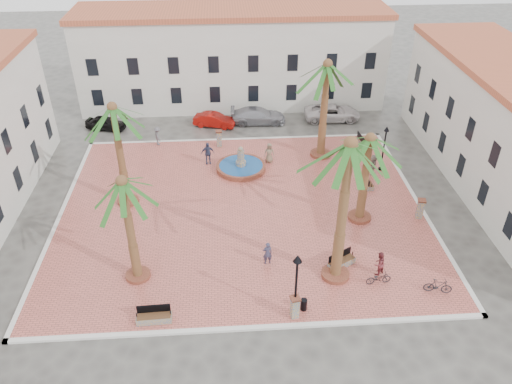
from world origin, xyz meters
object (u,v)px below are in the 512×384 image
(palm_e, at_px, (369,149))
(bollard_se, at_px, (295,307))
(pedestrian_fountain_b, at_px, (208,153))
(car_red, at_px, (214,120))
(palm_sw, at_px, (124,193))
(pedestrian_east, at_px, (373,164))
(litter_bin, at_px, (304,304))
(lamppost_e, at_px, (385,141))
(cyclist_b, at_px, (379,263))
(cyclist_a, at_px, (267,253))
(bicycle_a, at_px, (379,278))
(palm_s, at_px, (349,160))
(bench_ne, at_px, (363,142))
(fountain, at_px, (241,166))
(bench_e, at_px, (367,183))
(car_silver, at_px, (258,116))
(palm_ne, at_px, (327,75))
(bollard_n, at_px, (219,138))
(bench_se, at_px, (341,262))
(bicycle_b, at_px, (438,286))
(palm_nw, at_px, (114,119))
(lamppost_s, at_px, (297,276))
(bollard_e, at_px, (420,208))
(car_black, at_px, (106,123))
(car_white, at_px, (332,113))
(pedestrian_fountain_a, at_px, (269,153))
(bench_s, at_px, (154,317))

(palm_e, relative_size, bollard_se, 4.59)
(pedestrian_fountain_b, xyz_separation_m, car_red, (0.54, 7.25, -0.45))
(palm_sw, height_order, pedestrian_east, palm_sw)
(palm_sw, distance_m, litter_bin, 11.67)
(lamppost_e, height_order, cyclist_b, lamppost_e)
(cyclist_a, height_order, bicycle_a, cyclist_a)
(palm_s, relative_size, bench_ne, 4.92)
(fountain, xyz_separation_m, pedestrian_fountain_b, (-2.69, 1.17, 0.67))
(bench_e, bearing_deg, car_silver, 24.09)
(pedestrian_fountain_b, bearing_deg, palm_ne, -4.14)
(litter_bin, bearing_deg, lamppost_e, 59.86)
(bollard_n, bearing_deg, car_silver, 51.47)
(bench_se, height_order, bicycle_a, bench_se)
(bench_ne, bearing_deg, pedestrian_fountain_b, 92.88)
(palm_sw, xyz_separation_m, cyclist_b, (14.57, -0.74, -5.26))
(lamppost_e, relative_size, bicycle_b, 2.41)
(palm_nw, distance_m, lamppost_s, 16.45)
(palm_s, bearing_deg, bench_ne, 70.55)
(fountain, distance_m, bollard_e, 14.35)
(car_black, distance_m, car_white, 21.70)
(cyclist_b, distance_m, car_silver, 22.54)
(fountain, relative_size, palm_sw, 0.56)
(pedestrian_fountain_a, bearing_deg, bollard_se, -87.72)
(fountain, height_order, cyclist_b, fountain)
(palm_nw, relative_size, palm_s, 0.84)
(bollard_e, relative_size, cyclist_a, 0.93)
(bicycle_b, relative_size, car_black, 0.43)
(palm_ne, height_order, bicycle_b, palm_ne)
(palm_nw, distance_m, car_black, 14.56)
(bench_s, height_order, car_red, car_red)
(cyclist_a, xyz_separation_m, bicycle_a, (6.43, -2.24, -0.41))
(pedestrian_east, xyz_separation_m, car_black, (-22.90, 9.80, -0.35))
(bench_e, bearing_deg, bench_ne, -19.45)
(cyclist_b, bearing_deg, car_black, -79.80)
(bench_s, distance_m, bollard_e, 19.55)
(palm_e, bearing_deg, palm_nw, 169.21)
(bollard_se, bearing_deg, bicycle_b, 8.54)
(car_white, bearing_deg, car_red, 93.97)
(bollard_n, distance_m, bicycle_a, 20.16)
(bench_se, bearing_deg, palm_s, -151.88)
(bollard_e, height_order, pedestrian_east, pedestrian_east)
(car_red, bearing_deg, bollard_n, -158.74)
(palm_s, relative_size, bollard_se, 6.50)
(bench_se, bearing_deg, lamppost_e, 33.76)
(car_black, bearing_deg, bollard_se, -135.06)
(bicycle_a, bearing_deg, palm_nw, 53.31)
(pedestrian_fountain_b, distance_m, pedestrian_east, 13.46)
(pedestrian_fountain_b, relative_size, pedestrian_east, 1.14)
(litter_bin, height_order, bicycle_a, bicycle_a)
(bench_ne, height_order, car_white, car_white)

